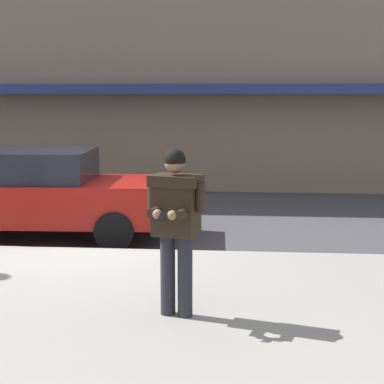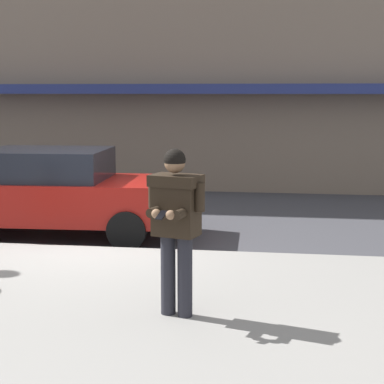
# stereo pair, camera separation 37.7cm
# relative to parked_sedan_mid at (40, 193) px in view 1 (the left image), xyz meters

# --- Properties ---
(ground_plane) EXTENTS (80.00, 80.00, 0.00)m
(ground_plane) POSITION_rel_parked_sedan_mid_xyz_m (0.93, -1.00, -0.79)
(ground_plane) COLOR #3D3D42
(sidewalk) EXTENTS (32.00, 5.30, 0.14)m
(sidewalk) POSITION_rel_parked_sedan_mid_xyz_m (1.93, -3.85, -0.72)
(sidewalk) COLOR gray
(sidewalk) RESTS_ON ground
(curb_paint_line) EXTENTS (28.00, 0.12, 0.01)m
(curb_paint_line) POSITION_rel_parked_sedan_mid_xyz_m (1.93, -0.95, -0.79)
(curb_paint_line) COLOR silver
(curb_paint_line) RESTS_ON ground
(parked_sedan_mid) EXTENTS (4.58, 2.08, 1.54)m
(parked_sedan_mid) POSITION_rel_parked_sedan_mid_xyz_m (0.00, 0.00, 0.00)
(parked_sedan_mid) COLOR maroon
(parked_sedan_mid) RESTS_ON ground
(man_texting_on_phone) EXTENTS (0.63, 0.64, 1.81)m
(man_texting_on_phone) POSITION_rel_parked_sedan_mid_xyz_m (2.85, -4.09, 0.46)
(man_texting_on_phone) COLOR #23232B
(man_texting_on_phone) RESTS_ON sidewalk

